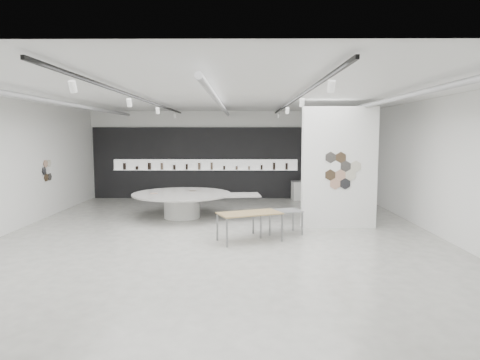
{
  "coord_description": "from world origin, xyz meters",
  "views": [
    {
      "loc": [
        0.64,
        -11.71,
        2.78
      ],
      "look_at": [
        0.55,
        1.2,
        1.41
      ],
      "focal_mm": 32.0,
      "sensor_mm": 36.0,
      "label": 1
    }
  ],
  "objects_px": {
    "sample_table_stone": "(278,213)",
    "kitchen_counter": "(308,190)",
    "partition_column": "(339,168)",
    "display_island": "(184,202)",
    "sample_table_wood": "(250,215)"
  },
  "relations": [
    {
      "from": "partition_column",
      "to": "sample_table_stone",
      "type": "height_order",
      "value": "partition_column"
    },
    {
      "from": "display_island",
      "to": "sample_table_wood",
      "type": "relative_size",
      "value": 2.48
    },
    {
      "from": "sample_table_wood",
      "to": "kitchen_counter",
      "type": "relative_size",
      "value": 1.21
    },
    {
      "from": "sample_table_wood",
      "to": "kitchen_counter",
      "type": "distance_m",
      "value": 7.72
    },
    {
      "from": "partition_column",
      "to": "sample_table_wood",
      "type": "bearing_deg",
      "value": -147.38
    },
    {
      "from": "partition_column",
      "to": "sample_table_stone",
      "type": "distance_m",
      "value": 2.43
    },
    {
      "from": "partition_column",
      "to": "sample_table_wood",
      "type": "xyz_separation_m",
      "value": [
        -2.69,
        -1.72,
        -1.1
      ]
    },
    {
      "from": "sample_table_stone",
      "to": "kitchen_counter",
      "type": "relative_size",
      "value": 0.97
    },
    {
      "from": "sample_table_stone",
      "to": "kitchen_counter",
      "type": "bearing_deg",
      "value": 74.16
    },
    {
      "from": "display_island",
      "to": "sample_table_wood",
      "type": "bearing_deg",
      "value": -61.89
    },
    {
      "from": "sample_table_stone",
      "to": "kitchen_counter",
      "type": "distance_m",
      "value": 6.75
    },
    {
      "from": "sample_table_wood",
      "to": "partition_column",
      "type": "bearing_deg",
      "value": 32.62
    },
    {
      "from": "kitchen_counter",
      "to": "sample_table_stone",
      "type": "bearing_deg",
      "value": -112.84
    },
    {
      "from": "partition_column",
      "to": "display_island",
      "type": "relative_size",
      "value": 0.81
    },
    {
      "from": "display_island",
      "to": "partition_column",
      "type": "bearing_deg",
      "value": -22.76
    }
  ]
}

